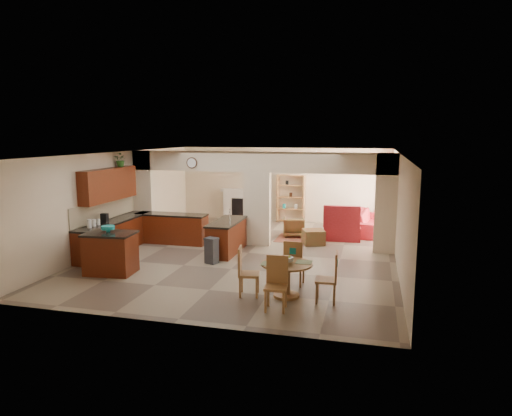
% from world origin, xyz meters
% --- Properties ---
extents(floor, '(10.00, 10.00, 0.00)m').
position_xyz_m(floor, '(0.00, 0.00, 0.00)').
color(floor, '#84745B').
rests_on(floor, ground).
extents(ceiling, '(10.00, 10.00, 0.00)m').
position_xyz_m(ceiling, '(0.00, 0.00, 2.80)').
color(ceiling, white).
rests_on(ceiling, wall_back).
extents(wall_back, '(8.00, 0.00, 8.00)m').
position_xyz_m(wall_back, '(0.00, 5.00, 1.40)').
color(wall_back, beige).
rests_on(wall_back, floor).
extents(wall_front, '(8.00, 0.00, 8.00)m').
position_xyz_m(wall_front, '(0.00, -5.00, 1.40)').
color(wall_front, beige).
rests_on(wall_front, floor).
extents(wall_left, '(0.00, 10.00, 10.00)m').
position_xyz_m(wall_left, '(-4.00, 0.00, 1.40)').
color(wall_left, beige).
rests_on(wall_left, floor).
extents(wall_right, '(0.00, 10.00, 10.00)m').
position_xyz_m(wall_right, '(4.00, 0.00, 1.40)').
color(wall_right, beige).
rests_on(wall_right, floor).
extents(partition_left_pier, '(0.60, 0.25, 2.80)m').
position_xyz_m(partition_left_pier, '(-3.70, 1.00, 1.40)').
color(partition_left_pier, beige).
rests_on(partition_left_pier, floor).
extents(partition_center_pier, '(0.80, 0.25, 2.20)m').
position_xyz_m(partition_center_pier, '(0.00, 1.00, 1.10)').
color(partition_center_pier, beige).
rests_on(partition_center_pier, floor).
extents(partition_right_pier, '(0.60, 0.25, 2.80)m').
position_xyz_m(partition_right_pier, '(3.70, 1.00, 1.40)').
color(partition_right_pier, beige).
rests_on(partition_right_pier, floor).
extents(partition_header, '(8.00, 0.25, 0.60)m').
position_xyz_m(partition_header, '(0.00, 1.00, 2.50)').
color(partition_header, beige).
rests_on(partition_header, partition_center_pier).
extents(kitchen_counter, '(2.52, 3.29, 1.48)m').
position_xyz_m(kitchen_counter, '(-3.26, -0.25, 0.46)').
color(kitchen_counter, '#411907').
rests_on(kitchen_counter, floor).
extents(upper_cabinets, '(0.35, 2.40, 0.90)m').
position_xyz_m(upper_cabinets, '(-3.82, -0.80, 1.92)').
color(upper_cabinets, '#411907').
rests_on(upper_cabinets, wall_left).
extents(peninsula, '(0.70, 1.85, 0.91)m').
position_xyz_m(peninsula, '(-0.60, -0.11, 0.46)').
color(peninsula, '#411907').
rests_on(peninsula, floor).
extents(wall_clock, '(0.34, 0.03, 0.34)m').
position_xyz_m(wall_clock, '(-2.00, 0.85, 2.45)').
color(wall_clock, '#452717').
rests_on(wall_clock, partition_header).
extents(rug, '(1.60, 1.30, 0.01)m').
position_xyz_m(rug, '(1.20, 2.10, 0.01)').
color(rug, brown).
rests_on(rug, floor).
extents(fireplace, '(1.60, 0.35, 1.20)m').
position_xyz_m(fireplace, '(-1.60, 4.83, 0.61)').
color(fireplace, silver).
rests_on(fireplace, floor).
extents(shelving_unit, '(1.00, 0.32, 1.80)m').
position_xyz_m(shelving_unit, '(0.35, 4.82, 0.90)').
color(shelving_unit, '#A27138').
rests_on(shelving_unit, floor).
extents(window_a, '(0.02, 0.90, 1.90)m').
position_xyz_m(window_a, '(3.97, 2.30, 1.20)').
color(window_a, white).
rests_on(window_a, wall_right).
extents(window_b, '(0.02, 0.90, 1.90)m').
position_xyz_m(window_b, '(3.97, 4.00, 1.20)').
color(window_b, white).
rests_on(window_b, wall_right).
extents(glazed_door, '(0.02, 0.70, 2.10)m').
position_xyz_m(glazed_door, '(3.97, 3.15, 1.05)').
color(glazed_door, white).
rests_on(glazed_door, wall_right).
extents(drape_a_left, '(0.10, 0.28, 2.30)m').
position_xyz_m(drape_a_left, '(3.93, 1.70, 1.20)').
color(drape_a_left, '#3F1919').
rests_on(drape_a_left, wall_right).
extents(drape_a_right, '(0.10, 0.28, 2.30)m').
position_xyz_m(drape_a_right, '(3.93, 2.90, 1.20)').
color(drape_a_right, '#3F1919').
rests_on(drape_a_right, wall_right).
extents(drape_b_left, '(0.10, 0.28, 2.30)m').
position_xyz_m(drape_b_left, '(3.93, 3.40, 1.20)').
color(drape_b_left, '#3F1919').
rests_on(drape_b_left, wall_right).
extents(drape_b_right, '(0.10, 0.28, 2.30)m').
position_xyz_m(drape_b_right, '(3.93, 4.60, 1.20)').
color(drape_b_right, '#3F1919').
rests_on(drape_b_right, wall_right).
extents(ceiling_fan, '(1.00, 1.00, 0.10)m').
position_xyz_m(ceiling_fan, '(1.50, 3.00, 2.56)').
color(ceiling_fan, white).
rests_on(ceiling_fan, ceiling).
extents(kitchen_island, '(1.22, 0.92, 1.00)m').
position_xyz_m(kitchen_island, '(-2.69, -2.65, 0.50)').
color(kitchen_island, '#411907').
rests_on(kitchen_island, floor).
extents(teal_bowl, '(0.31, 0.31, 0.15)m').
position_xyz_m(teal_bowl, '(-2.78, -2.58, 1.07)').
color(teal_bowl, teal).
rests_on(teal_bowl, kitchen_island).
extents(trash_can, '(0.36, 0.33, 0.62)m').
position_xyz_m(trash_can, '(-0.64, -1.25, 0.31)').
color(trash_can, '#2A2A2C').
rests_on(trash_can, floor).
extents(dining_table, '(1.05, 1.05, 0.72)m').
position_xyz_m(dining_table, '(1.68, -3.18, 0.48)').
color(dining_table, '#A27138').
rests_on(dining_table, floor).
extents(fruit_bowl, '(0.29, 0.29, 0.16)m').
position_xyz_m(fruit_bowl, '(1.68, -3.22, 0.80)').
color(fruit_bowl, '#95BF29').
rests_on(fruit_bowl, dining_table).
extents(sofa, '(2.59, 1.24, 0.73)m').
position_xyz_m(sofa, '(3.30, 3.60, 0.37)').
color(sofa, maroon).
rests_on(sofa, floor).
extents(chaise, '(1.18, 0.99, 0.45)m').
position_xyz_m(chaise, '(2.44, 2.40, 0.22)').
color(chaise, maroon).
rests_on(chaise, floor).
extents(armchair, '(0.80, 0.81, 0.63)m').
position_xyz_m(armchair, '(0.89, 2.39, 0.32)').
color(armchair, maroon).
rests_on(armchair, floor).
extents(ottoman, '(0.79, 0.79, 0.45)m').
position_xyz_m(ottoman, '(1.65, 1.47, 0.22)').
color(ottoman, maroon).
rests_on(ottoman, floor).
extents(plant, '(0.45, 0.41, 0.41)m').
position_xyz_m(plant, '(-3.82, -0.11, 2.57)').
color(plant, '#1D4A13').
rests_on(plant, upper_cabinets).
extents(chair_north, '(0.44, 0.44, 1.02)m').
position_xyz_m(chair_north, '(1.71, -2.47, 0.55)').
color(chair_north, '#A27138').
rests_on(chair_north, floor).
extents(chair_east, '(0.45, 0.44, 1.02)m').
position_xyz_m(chair_east, '(2.58, -3.27, 0.55)').
color(chair_east, '#A27138').
rests_on(chair_east, floor).
extents(chair_south, '(0.45, 0.45, 1.02)m').
position_xyz_m(chair_south, '(1.62, -3.86, 0.55)').
color(chair_south, '#A27138').
rests_on(chair_south, floor).
extents(chair_west, '(0.49, 0.49, 1.02)m').
position_xyz_m(chair_west, '(0.83, -3.30, 0.55)').
color(chair_west, '#A27138').
rests_on(chair_west, floor).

